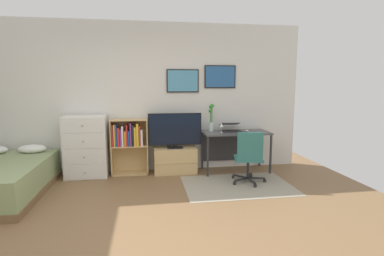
{
  "coord_description": "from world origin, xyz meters",
  "views": [
    {
      "loc": [
        0.15,
        -3.08,
        1.59
      ],
      "look_at": [
        0.87,
        1.5,
        0.91
      ],
      "focal_mm": 27.83,
      "sensor_mm": 36.0,
      "label": 1
    }
  ],
  "objects_px": {
    "computer_mouse": "(247,131)",
    "bamboo_vase": "(211,118)",
    "dresser": "(86,147)",
    "television": "(175,131)",
    "desk": "(234,138)",
    "bookshelf": "(128,141)",
    "tv_stand": "(175,160)",
    "laptop": "(231,128)",
    "office_chair": "(249,156)",
    "wine_glass": "(221,125)"
  },
  "relations": [
    {
      "from": "computer_mouse",
      "to": "bamboo_vase",
      "type": "height_order",
      "value": "bamboo_vase"
    },
    {
      "from": "dresser",
      "to": "television",
      "type": "relative_size",
      "value": 1.12
    },
    {
      "from": "bamboo_vase",
      "to": "desk",
      "type": "bearing_deg",
      "value": -11.67
    },
    {
      "from": "bookshelf",
      "to": "bamboo_vase",
      "type": "bearing_deg",
      "value": 1.4
    },
    {
      "from": "dresser",
      "to": "tv_stand",
      "type": "xyz_separation_m",
      "value": [
        1.54,
        0.02,
        -0.31
      ]
    },
    {
      "from": "desk",
      "to": "laptop",
      "type": "xyz_separation_m",
      "value": [
        -0.07,
        0.01,
        0.2
      ]
    },
    {
      "from": "television",
      "to": "office_chair",
      "type": "bearing_deg",
      "value": -35.3
    },
    {
      "from": "television",
      "to": "bamboo_vase",
      "type": "bearing_deg",
      "value": 8.58
    },
    {
      "from": "bookshelf",
      "to": "tv_stand",
      "type": "xyz_separation_m",
      "value": [
        0.82,
        -0.04,
        -0.37
      ]
    },
    {
      "from": "laptop",
      "to": "wine_glass",
      "type": "xyz_separation_m",
      "value": [
        -0.22,
        -0.16,
        0.07
      ]
    },
    {
      "from": "tv_stand",
      "to": "wine_glass",
      "type": "xyz_separation_m",
      "value": [
        0.82,
        -0.16,
        0.64
      ]
    },
    {
      "from": "dresser",
      "to": "bamboo_vase",
      "type": "bearing_deg",
      "value": 2.46
    },
    {
      "from": "dresser",
      "to": "television",
      "type": "distance_m",
      "value": 1.56
    },
    {
      "from": "dresser",
      "to": "desk",
      "type": "bearing_deg",
      "value": 0.16
    },
    {
      "from": "laptop",
      "to": "bamboo_vase",
      "type": "xyz_separation_m",
      "value": [
        -0.35,
        0.08,
        0.17
      ]
    },
    {
      "from": "tv_stand",
      "to": "bamboo_vase",
      "type": "bearing_deg",
      "value": 6.73
    },
    {
      "from": "tv_stand",
      "to": "laptop",
      "type": "distance_m",
      "value": 1.18
    },
    {
      "from": "tv_stand",
      "to": "bamboo_vase",
      "type": "xyz_separation_m",
      "value": [
        0.68,
        0.08,
        0.75
      ]
    },
    {
      "from": "dresser",
      "to": "desk",
      "type": "relative_size",
      "value": 0.89
    },
    {
      "from": "television",
      "to": "computer_mouse",
      "type": "distance_m",
      "value": 1.31
    },
    {
      "from": "television",
      "to": "bamboo_vase",
      "type": "xyz_separation_m",
      "value": [
        0.68,
        0.1,
        0.2
      ]
    },
    {
      "from": "wine_glass",
      "to": "desk",
      "type": "bearing_deg",
      "value": 27.13
    },
    {
      "from": "bookshelf",
      "to": "computer_mouse",
      "type": "relative_size",
      "value": 9.5
    },
    {
      "from": "computer_mouse",
      "to": "bamboo_vase",
      "type": "bearing_deg",
      "value": 163.26
    },
    {
      "from": "office_chair",
      "to": "computer_mouse",
      "type": "bearing_deg",
      "value": 86.95
    },
    {
      "from": "computer_mouse",
      "to": "wine_glass",
      "type": "bearing_deg",
      "value": -174.24
    },
    {
      "from": "laptop",
      "to": "computer_mouse",
      "type": "bearing_deg",
      "value": -22.59
    },
    {
      "from": "computer_mouse",
      "to": "bamboo_vase",
      "type": "relative_size",
      "value": 0.21
    },
    {
      "from": "office_chair",
      "to": "laptop",
      "type": "relative_size",
      "value": 2.18
    },
    {
      "from": "television",
      "to": "wine_glass",
      "type": "xyz_separation_m",
      "value": [
        0.82,
        -0.14,
        0.1
      ]
    },
    {
      "from": "tv_stand",
      "to": "desk",
      "type": "height_order",
      "value": "desk"
    },
    {
      "from": "computer_mouse",
      "to": "desk",
      "type": "bearing_deg",
      "value": 153.28
    },
    {
      "from": "bookshelf",
      "to": "laptop",
      "type": "height_order",
      "value": "bookshelf"
    },
    {
      "from": "bookshelf",
      "to": "desk",
      "type": "bearing_deg",
      "value": -1.52
    },
    {
      "from": "bamboo_vase",
      "to": "office_chair",
      "type": "bearing_deg",
      "value": -64.3
    },
    {
      "from": "tv_stand",
      "to": "office_chair",
      "type": "height_order",
      "value": "office_chair"
    },
    {
      "from": "tv_stand",
      "to": "office_chair",
      "type": "xyz_separation_m",
      "value": [
        1.11,
        -0.81,
        0.23
      ]
    },
    {
      "from": "laptop",
      "to": "computer_mouse",
      "type": "xyz_separation_m",
      "value": [
        0.27,
        -0.11,
        -0.05
      ]
    },
    {
      "from": "bamboo_vase",
      "to": "wine_glass",
      "type": "bearing_deg",
      "value": -60.36
    },
    {
      "from": "dresser",
      "to": "computer_mouse",
      "type": "relative_size",
      "value": 10.29
    },
    {
      "from": "television",
      "to": "bamboo_vase",
      "type": "distance_m",
      "value": 0.72
    },
    {
      "from": "desk",
      "to": "television",
      "type": "bearing_deg",
      "value": -179.25
    },
    {
      "from": "television",
      "to": "computer_mouse",
      "type": "xyz_separation_m",
      "value": [
        1.31,
        -0.09,
        -0.02
      ]
    },
    {
      "from": "laptop",
      "to": "bamboo_vase",
      "type": "height_order",
      "value": "bamboo_vase"
    },
    {
      "from": "dresser",
      "to": "laptop",
      "type": "distance_m",
      "value": 2.59
    },
    {
      "from": "bookshelf",
      "to": "wine_glass",
      "type": "xyz_separation_m",
      "value": [
        1.64,
        -0.2,
        0.27
      ]
    },
    {
      "from": "dresser",
      "to": "television",
      "type": "xyz_separation_m",
      "value": [
        1.54,
        -0.01,
        0.24
      ]
    },
    {
      "from": "office_chair",
      "to": "laptop",
      "type": "bearing_deg",
      "value": 108.02
    },
    {
      "from": "tv_stand",
      "to": "desk",
      "type": "distance_m",
      "value": 1.17
    },
    {
      "from": "wine_glass",
      "to": "laptop",
      "type": "bearing_deg",
      "value": 35.58
    }
  ]
}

